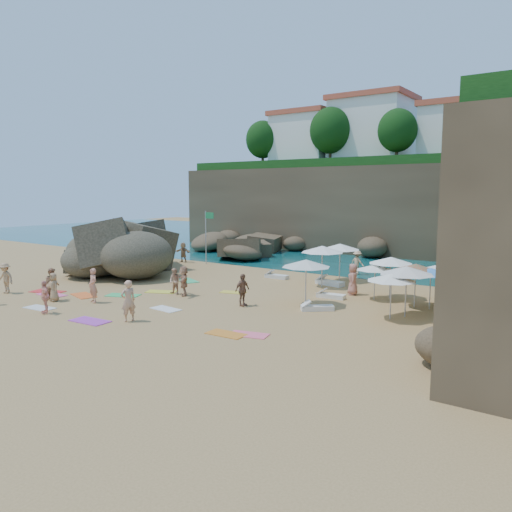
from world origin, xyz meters
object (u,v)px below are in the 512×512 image
Objects in this scene: rock_outcrop at (128,273)px; person_stand_3 at (242,290)px; person_stand_6 at (128,301)px; person_stand_1 at (52,284)px; person_stand_4 at (353,279)px; flag_pole at (207,230)px; person_stand_5 at (183,252)px; lounger_0 at (331,296)px; parasol_0 at (340,247)px; parasol_2 at (375,267)px; parasol_1 at (391,260)px; person_stand_2 at (357,262)px.

rock_outcrop is 13.32m from person_stand_3.
person_stand_6 reaches higher than rock_outcrop.
person_stand_4 is at bearing -138.15° from person_stand_1.
person_stand_3 is (11.02, -10.05, -1.86)m from flag_pole.
person_stand_6 is at bearing -40.21° from rock_outcrop.
person_stand_1 is 15.05m from person_stand_5.
person_stand_3 reaches higher than lounger_0.
person_stand_3 is at bearing 174.07° from person_stand_6.
rock_outcrop is 15.02m from parasol_0.
person_stand_1 is at bearing -144.20° from parasol_2.
person_stand_3 is 0.94× the size of person_stand_4.
lounger_0 is (13.83, -5.79, -2.57)m from flag_pole.
flag_pole is 15.13m from person_stand_4.
person_stand_5 is at bearing -131.56° from person_stand_4.
parasol_1 is at bearing 49.59° from parasol_2.
lounger_0 is 8.35m from person_stand_2.
person_stand_2 is at bearing 99.79° from lounger_0.
person_stand_4 is (2.63, -6.55, 0.04)m from person_stand_2.
flag_pole reaches higher than parasol_1.
person_stand_3 is (9.12, 4.72, -0.04)m from person_stand_1.
parasol_2 is (15.86, -4.71, -0.95)m from flag_pole.
person_stand_6 reaches higher than person_stand_3.
parasol_0 is 1.65× the size of lounger_0.
person_stand_6 is at bearing -123.90° from parasol_2.
flag_pole is at bearing 23.94° from person_stand_2.
parasol_0 is at bearing -123.55° from person_stand_1.
person_stand_1 is (-14.55, -10.77, -1.22)m from parasol_1.
parasol_2 reaches higher than person_stand_3.
person_stand_3 is 6.70m from person_stand_4.
flag_pole is 15.03m from person_stand_3.
rock_outcrop is 9.08m from person_stand_1.
person_stand_1 reaches higher than lounger_0.
person_stand_5 is at bearing 23.47° from person_stand_2.
rock_outcrop is at bearing 178.17° from lounger_0.
person_stand_6 is at bearing -55.51° from person_stand_4.
person_stand_5 is (-18.76, 3.68, -1.27)m from parasol_1.
lounger_0 is 0.95× the size of person_stand_5.
parasol_0 is at bearing 135.01° from parasol_2.
person_stand_2 is (-2.06, 8.06, 0.72)m from lounger_0.
parasol_1 is 1.55× the size of lounger_0.
parasol_0 is 1.55× the size of person_stand_3.
parasol_0 is 1.48× the size of person_stand_1.
parasol_2 is at bearing 23.52° from lounger_0.
parasol_1 is 1.48× the size of person_stand_5.
parasol_1 reaches higher than rock_outcrop.
person_stand_2 is 14.32m from person_stand_5.
person_stand_2 is 12.35m from person_stand_3.
person_stand_3 is (-5.43, -6.05, -1.25)m from parasol_1.
person_stand_3 reaches higher than person_stand_5.
lounger_0 is 5.16m from person_stand_3.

